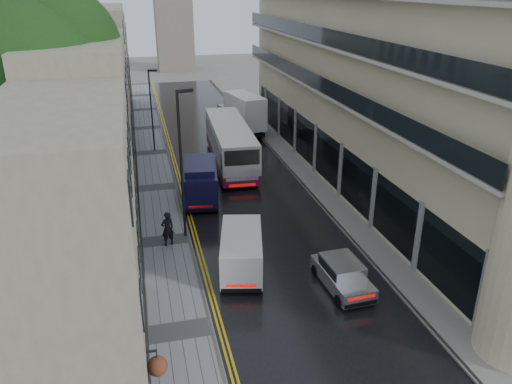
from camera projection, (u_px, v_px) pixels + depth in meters
name	position (u px, v px, depth m)	size (l,w,h in m)	color
road	(237.00, 181.00, 37.29)	(9.00, 85.00, 0.02)	black
left_sidewalk	(158.00, 188.00, 35.99)	(2.70, 85.00, 0.12)	gray
right_sidewalk	(305.00, 175.00, 38.44)	(1.80, 85.00, 0.12)	slate
old_shop_row	(97.00, 102.00, 35.16)	(4.50, 56.00, 12.00)	gray
modern_block	(381.00, 85.00, 35.49)	(8.00, 40.00, 14.00)	beige
tree_near	(22.00, 128.00, 25.17)	(10.56, 10.56, 13.89)	black
tree_far	(61.00, 92.00, 37.17)	(9.24, 9.24, 12.46)	black
cream_bus	(220.00, 159.00, 37.05)	(2.76, 12.13, 3.31)	beige
white_lorry	(239.00, 118.00, 47.05)	(2.23, 7.43, 3.90)	white
silver_hatchback	(340.00, 292.00, 22.57)	(1.71, 3.92, 1.47)	silver
white_van	(222.00, 269.00, 23.77)	(2.02, 4.71, 2.13)	silver
navy_van	(184.00, 190.00, 31.94)	(2.22, 5.55, 2.83)	#100E34
pedestrian	(167.00, 229.00, 27.63)	(0.73, 0.48, 2.00)	black
lamp_post_near	(181.00, 167.00, 27.43)	(0.95, 0.21, 8.44)	black
lamp_post_far	(152.00, 111.00, 42.63)	(0.78, 0.17, 6.97)	black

